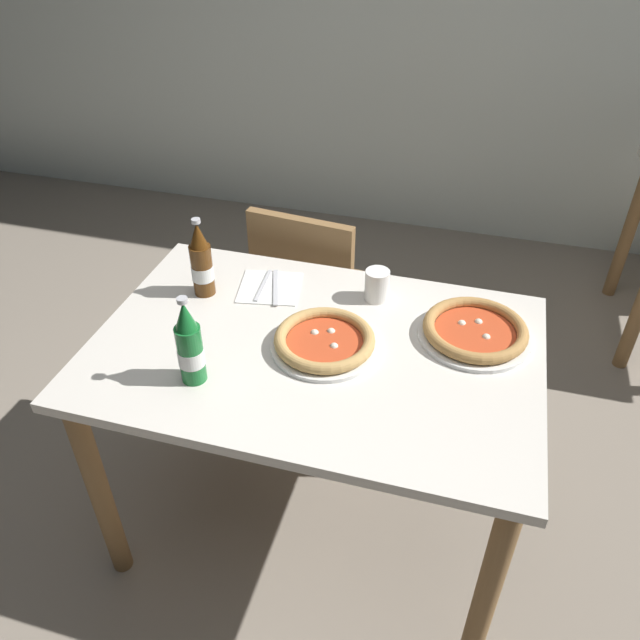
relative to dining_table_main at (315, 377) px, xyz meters
The scene contains 9 objects.
ground_plane 0.64m from the dining_table_main, ahead, with size 8.00×8.00×0.00m, color gray.
dining_table_main is the anchor object (origin of this frame).
chair_behind_table 0.66m from the dining_table_main, 106.92° to the left, with size 0.44×0.44×0.85m.
pizza_margherita_near 0.46m from the dining_table_main, 20.69° to the left, with size 0.31×0.31×0.04m.
pizza_marinara_far 0.14m from the dining_table_main, 10.09° to the left, with size 0.29×0.29×0.04m.
beer_bottle_left 0.40m from the dining_table_main, 141.01° to the right, with size 0.07×0.07×0.25m.
beer_bottle_center 0.47m from the dining_table_main, 158.44° to the left, with size 0.07×0.07×0.25m.
napkin_with_cutlery 0.33m from the dining_table_main, 132.58° to the left, with size 0.21×0.21×0.01m.
paper_cup 0.33m from the dining_table_main, 66.60° to the left, with size 0.07×0.07×0.10m, color white.
Camera 1 is at (0.37, -1.25, 1.82)m, focal length 35.07 mm.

